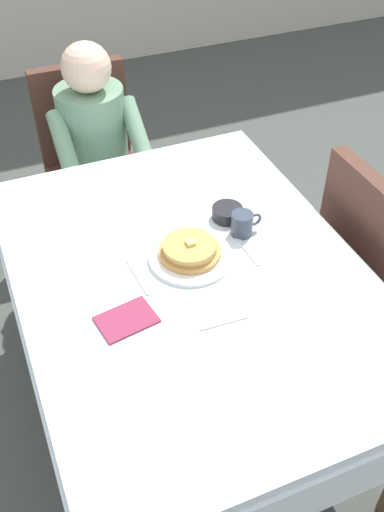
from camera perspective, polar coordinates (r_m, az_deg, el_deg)
The scene contains 13 objects.
ground_plane at distance 2.47m, azimuth -0.09°, elevation -14.12°, with size 14.00×14.00×0.00m, color #474C47.
dining_table_main at distance 1.96m, azimuth -0.11°, elevation -3.45°, with size 1.12×1.52×0.74m.
chair_diner at distance 2.92m, azimuth -9.84°, elevation 9.95°, with size 0.44×0.45×0.93m.
diner_person at distance 2.71m, azimuth -9.31°, elevation 10.84°, with size 0.40×0.43×1.12m.
chair_right_side at distance 2.37m, azimuth 17.41°, elevation -0.26°, with size 0.45×0.44×0.93m.
plate_breakfast at distance 1.94m, azimuth -0.16°, elevation -0.06°, with size 0.28×0.28×0.02m, color white.
breakfast_stack at distance 1.92m, azimuth -0.21°, elevation 0.65°, with size 0.21×0.21×0.06m.
cup_coffee at distance 2.02m, azimuth 4.94°, elevation 3.15°, with size 0.11×0.08×0.08m.
bowl_butter at distance 2.10m, azimuth 3.46°, elevation 4.23°, with size 0.11×0.11×0.04m, color black.
fork_left_of_plate at distance 1.89m, azimuth -5.28°, elevation -2.04°, with size 0.18×0.01×0.01m, color silver.
knife_right_of_plate at distance 1.99m, azimuth 5.12°, elevation 0.87°, with size 0.20×0.01×0.01m, color silver.
spoon_near_edge at distance 1.75m, azimuth 3.12°, elevation -6.48°, with size 0.15×0.01×0.01m, color silver.
napkin_folded at distance 1.76m, azimuth -6.40°, elevation -6.17°, with size 0.17×0.12×0.01m, color #8C2D4C.
Camera 1 is at (-0.52, -1.27, 2.05)m, focal length 41.05 mm.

